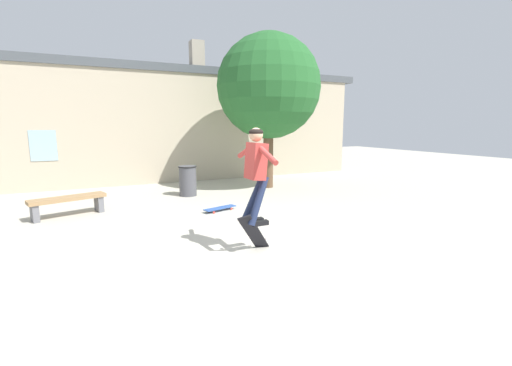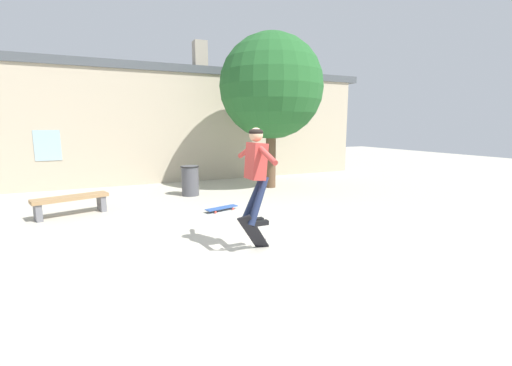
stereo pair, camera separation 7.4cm
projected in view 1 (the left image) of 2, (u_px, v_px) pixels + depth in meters
ground_plane at (257, 244)px, 5.72m from camera, size 40.00×40.00×0.00m
building_backdrop at (168, 123)px, 11.70m from camera, size 15.56×0.52×4.82m
tree_right at (269, 87)px, 10.46m from camera, size 3.18×3.18×4.72m
park_bench at (68, 202)px, 7.45m from camera, size 1.56×0.81×0.44m
trash_bin at (188, 180)px, 9.62m from camera, size 0.52×0.52×0.85m
skater at (256, 167)px, 5.21m from camera, size 0.40×1.26×1.50m
skateboard_flipping at (254, 233)px, 5.38m from camera, size 0.63×0.40×0.72m
skateboard_resting at (220, 208)px, 7.95m from camera, size 0.83×0.42×0.08m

